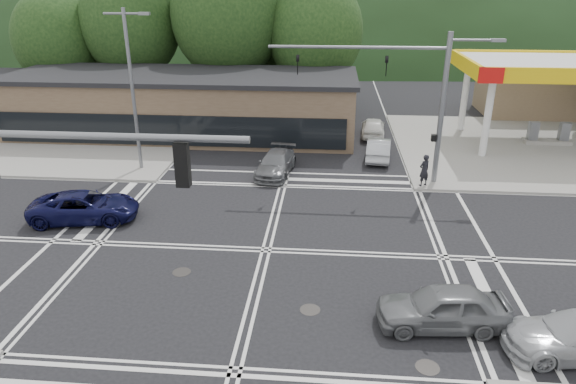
# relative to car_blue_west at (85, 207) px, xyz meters

# --- Properties ---
(ground) EXTENTS (120.00, 120.00, 0.00)m
(ground) POSITION_rel_car_blue_west_xyz_m (8.69, -2.17, -0.67)
(ground) COLOR black
(ground) RESTS_ON ground
(sidewalk_ne) EXTENTS (16.00, 16.00, 0.15)m
(sidewalk_ne) POSITION_rel_car_blue_west_xyz_m (23.69, 12.83, -0.60)
(sidewalk_ne) COLOR gray
(sidewalk_ne) RESTS_ON ground
(sidewalk_nw) EXTENTS (16.00, 16.00, 0.15)m
(sidewalk_nw) POSITION_rel_car_blue_west_xyz_m (-6.31, 12.83, -0.60)
(sidewalk_nw) COLOR gray
(sidewalk_nw) RESTS_ON ground
(gas_station_canopy) EXTENTS (12.32, 8.34, 5.75)m
(gas_station_canopy) POSITION_rel_car_blue_west_xyz_m (25.68, 13.83, 4.37)
(gas_station_canopy) COLOR silver
(gas_station_canopy) RESTS_ON ground
(convenience_store) EXTENTS (10.00, 6.00, 3.80)m
(convenience_store) POSITION_rel_car_blue_west_xyz_m (28.69, 22.83, 1.23)
(convenience_store) COLOR #846B4F
(convenience_store) RESTS_ON ground
(commercial_row) EXTENTS (24.00, 8.00, 4.00)m
(commercial_row) POSITION_rel_car_blue_west_xyz_m (0.69, 14.83, 1.33)
(commercial_row) COLOR brown
(commercial_row) RESTS_ON ground
(hill_north) EXTENTS (252.00, 126.00, 140.00)m
(hill_north) POSITION_rel_car_blue_west_xyz_m (8.69, 87.83, -0.67)
(hill_north) COLOR black
(hill_north) RESTS_ON ground
(tree_n_a) EXTENTS (8.00, 8.00, 11.75)m
(tree_n_a) POSITION_rel_car_blue_west_xyz_m (-5.31, 21.83, 6.47)
(tree_n_a) COLOR #382619
(tree_n_a) RESTS_ON ground
(tree_n_b) EXTENTS (9.00, 9.00, 12.98)m
(tree_n_b) POSITION_rel_car_blue_west_xyz_m (2.69, 21.83, 7.12)
(tree_n_b) COLOR #382619
(tree_n_b) RESTS_ON ground
(tree_n_c) EXTENTS (7.60, 7.60, 10.87)m
(tree_n_c) POSITION_rel_car_blue_west_xyz_m (9.69, 21.83, 5.82)
(tree_n_c) COLOR #382619
(tree_n_c) RESTS_ON ground
(tree_n_d) EXTENTS (6.80, 6.80, 9.76)m
(tree_n_d) POSITION_rel_car_blue_west_xyz_m (-11.31, 20.83, 5.17)
(tree_n_d) COLOR #382619
(tree_n_d) RESTS_ON ground
(tree_n_e) EXTENTS (8.40, 8.40, 11.98)m
(tree_n_e) POSITION_rel_car_blue_west_xyz_m (6.69, 25.83, 6.47)
(tree_n_e) COLOR #382619
(tree_n_e) RESTS_ON ground
(streetlight_nw) EXTENTS (2.50, 0.25, 9.00)m
(streetlight_nw) POSITION_rel_car_blue_west_xyz_m (0.25, 6.83, 4.38)
(streetlight_nw) COLOR slate
(streetlight_nw) RESTS_ON ground
(signal_mast_ne) EXTENTS (11.65, 0.30, 8.00)m
(signal_mast_ne) POSITION_rel_car_blue_west_xyz_m (15.63, 6.03, 4.40)
(signal_mast_ne) COLOR slate
(signal_mast_ne) RESTS_ON ground
(car_blue_west) EXTENTS (5.13, 3.00, 1.34)m
(car_blue_west) POSITION_rel_car_blue_west_xyz_m (0.00, 0.00, 0.00)
(car_blue_west) COLOR #0B0C33
(car_blue_west) RESTS_ON ground
(car_grey_center) EXTENTS (4.27, 2.00, 1.41)m
(car_grey_center) POSITION_rel_car_blue_west_xyz_m (14.90, -6.67, 0.04)
(car_grey_center) COLOR slate
(car_grey_center) RESTS_ON ground
(car_queue_a) EXTENTS (1.82, 4.14, 1.32)m
(car_queue_a) POSITION_rel_car_blue_west_xyz_m (14.19, 10.07, -0.01)
(car_queue_a) COLOR #A7ABAE
(car_queue_a) RESTS_ON ground
(car_queue_b) EXTENTS (1.85, 4.04, 1.34)m
(car_queue_b) POSITION_rel_car_blue_west_xyz_m (14.19, 15.11, 0.00)
(car_queue_b) COLOR white
(car_queue_b) RESTS_ON ground
(car_northbound) EXTENTS (2.30, 4.55, 1.27)m
(car_northbound) POSITION_rel_car_blue_west_xyz_m (8.12, 6.83, -0.04)
(car_northbound) COLOR #5B5D60
(car_northbound) RESTS_ON ground
(pedestrian) EXTENTS (0.75, 0.69, 1.73)m
(pedestrian) POSITION_rel_car_blue_west_xyz_m (16.19, 5.33, 0.34)
(pedestrian) COLOR black
(pedestrian) RESTS_ON sidewalk_ne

